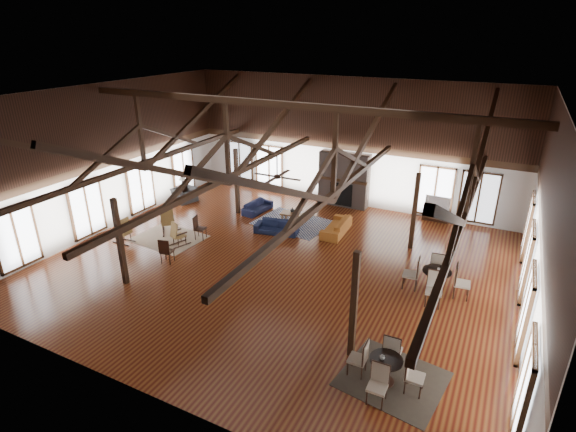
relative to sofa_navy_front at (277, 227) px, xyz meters
The scene contains 31 objects.
floor 2.72m from the sofa_navy_front, 60.10° to the right, with size 16.00×16.00×0.00m, color brown.
ceiling 6.34m from the sofa_navy_front, 60.10° to the right, with size 16.00×14.00×0.02m, color black.
wall_back 5.56m from the sofa_navy_front, 73.79° to the left, with size 16.00×0.02×6.00m, color silver.
wall_front 9.84m from the sofa_navy_front, 81.78° to the right, with size 16.00×0.02×6.00m, color silver.
wall_left 7.56m from the sofa_navy_front, 160.53° to the right, with size 0.02×14.00×6.00m, color silver.
wall_right 10.02m from the sofa_navy_front, 14.11° to the right, with size 0.02×14.00×6.00m, color silver.
roof_truss 4.64m from the sofa_navy_front, 60.10° to the right, with size 15.60×14.07×3.14m.
post_grid 2.99m from the sofa_navy_front, 60.10° to the right, with size 8.16×7.16×3.05m.
fireplace 4.64m from the sofa_navy_front, 72.62° to the left, with size 2.50×0.69×2.60m.
ceiling_fan 5.17m from the sofa_navy_front, 61.08° to the right, with size 1.60×1.60×0.75m.
sofa_navy_front is the anchor object (origin of this frame).
sofa_navy_left 2.55m from the sofa_navy_front, 138.55° to the left, with size 0.65×1.66×0.49m, color #131835.
sofa_orange 2.51m from the sofa_navy_front, 27.16° to the left, with size 0.80×2.05×0.60m, color #99541D.
coffee_table 1.35m from the sofa_navy_front, 83.55° to the left, with size 1.21×0.72×0.44m.
vase 1.46m from the sofa_navy_front, 88.68° to the left, with size 0.20×0.20×0.21m, color #B2B2B2.
armchair 5.98m from the sofa_navy_front, 167.93° to the left, with size 0.93×1.06×0.69m, color #2A2A2C.
side_table_lamp 6.46m from the sofa_navy_front, 165.30° to the left, with size 0.48×0.48×1.23m.
rocking_chair_a 4.54m from the sofa_navy_front, 152.55° to the right, with size 0.95×1.01×1.17m.
rocking_chair_b 4.08m from the sofa_navy_front, 136.31° to the right, with size 0.66×0.88×1.01m.
rocking_chair_c 6.11m from the sofa_navy_front, 144.37° to the right, with size 0.84×0.48×1.07m.
side_chair_a 3.24m from the sofa_navy_front, 143.34° to the right, with size 0.50×0.50×0.99m.
side_chair_b 4.79m from the sofa_navy_front, 119.24° to the right, with size 0.50×0.50×0.99m.
cafe_table_near 9.10m from the sofa_navy_front, 45.14° to the right, with size 1.85×1.85×0.97m.
cafe_table_far 7.00m from the sofa_navy_front, 14.37° to the right, with size 2.15×2.15×1.11m.
cup_near 9.09m from the sofa_navy_front, 45.78° to the right, with size 0.12×0.12×0.09m, color #B2B2B2.
cup_far 7.05m from the sofa_navy_front, 14.09° to the right, with size 0.11×0.11×0.09m, color #B2B2B2.
tv_console 7.24m from the sofa_navy_front, 37.44° to the left, with size 1.13×0.42×0.57m, color black.
television 7.27m from the sofa_navy_front, 37.40° to the left, with size 1.06×0.14×0.61m, color #B2B2B2.
rug_tan 4.47m from the sofa_navy_front, 146.46° to the right, with size 2.69×2.11×0.01m, color tan.
rug_navy 1.30m from the sofa_navy_front, 83.64° to the left, with size 3.12×2.34×0.01m, color #1B264D.
rug_dark 9.09m from the sofa_navy_front, 43.58° to the right, with size 2.36×2.14×0.01m, color black.
Camera 1 is at (6.82, -12.77, 7.97)m, focal length 28.00 mm.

